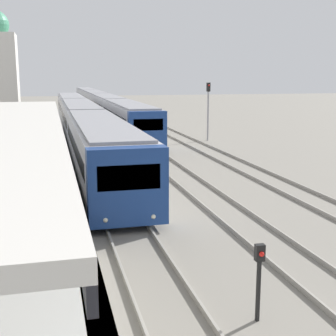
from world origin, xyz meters
The scene contains 5 objects.
person_on_platform centered at (-2.64, 8.54, 2.02)m, with size 0.40×0.40×1.66m.
train_near centered at (0.00, 34.77, 1.67)m, with size 2.68×48.10×3.01m.
train_far centered at (4.11, 58.72, 1.62)m, with size 2.68×62.67×2.90m.
signal_post_near centered at (1.74, 4.56, 1.08)m, with size 0.20×0.21×1.73m.
signal_mast_far centered at (9.91, 31.77, 2.94)m, with size 0.28×0.29×4.64m.
Camera 1 is at (-2.38, -3.94, 5.20)m, focal length 50.00 mm.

